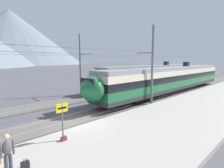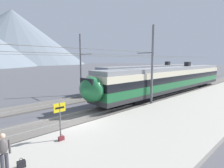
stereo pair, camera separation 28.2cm
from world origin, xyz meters
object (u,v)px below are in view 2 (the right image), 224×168
(platform_sign, at_px, (60,113))
(passenger_walking, at_px, (4,151))
(handbag_near_sign, at_px, (61,138))
(train_near_platform, at_px, (172,78))
(train_far_track, at_px, (154,74))
(handbag_beside_passenger, at_px, (21,164))
(catenary_mast_mid, at_px, (151,65))
(catenary_mast_far_side, at_px, (81,64))

(platform_sign, relative_size, passenger_walking, 1.26)
(handbag_near_sign, bearing_deg, platform_sign, 81.25)
(train_near_platform, height_order, train_far_track, same)
(handbag_beside_passenger, bearing_deg, passenger_walking, 177.41)
(train_near_platform, xyz_separation_m, catenary_mast_mid, (-7.83, -1.69, 2.08))
(train_near_platform, distance_m, platform_sign, 19.49)
(train_far_track, distance_m, handbag_beside_passenger, 28.29)
(train_far_track, distance_m, catenary_mast_mid, 14.63)
(train_far_track, bearing_deg, catenary_mast_mid, -148.52)
(train_far_track, bearing_deg, handbag_beside_passenger, -158.05)
(catenary_mast_mid, xyz_separation_m, handbag_beside_passenger, (-13.84, -2.99, -3.83))
(catenary_mast_mid, height_order, handbag_near_sign, catenary_mast_mid)
(handbag_beside_passenger, xyz_separation_m, handbag_near_sign, (2.47, 1.21, -0.04))
(catenary_mast_mid, relative_size, passenger_walking, 25.14)
(train_near_platform, bearing_deg, catenary_mast_far_side, 141.00)
(train_near_platform, xyz_separation_m, train_far_track, (4.52, 5.87, -0.00))
(train_far_track, bearing_deg, passenger_walking, -158.55)
(handbag_beside_passenger, bearing_deg, platform_sign, 27.78)
(passenger_walking, bearing_deg, train_near_platform, 11.81)
(passenger_walking, relative_size, handbag_beside_passenger, 3.87)
(train_far_track, relative_size, platform_sign, 13.45)
(catenary_mast_mid, bearing_deg, catenary_mast_far_side, 102.44)
(handbag_beside_passenger, bearing_deg, train_far_track, 21.95)
(train_far_track, xyz_separation_m, passenger_walking, (-26.79, -10.53, -0.97))
(train_near_platform, distance_m, handbag_beside_passenger, 22.24)
(train_near_platform, height_order, catenary_mast_mid, catenary_mast_mid)
(passenger_walking, bearing_deg, catenary_mast_far_side, 46.05)
(catenary_mast_far_side, xyz_separation_m, platform_sign, (-9.20, -11.46, -2.40))
(handbag_beside_passenger, bearing_deg, train_near_platform, 12.20)
(catenary_mast_mid, relative_size, platform_sign, 19.93)
(platform_sign, distance_m, handbag_beside_passenger, 3.14)
(train_near_platform, height_order, catenary_mast_far_side, catenary_mast_far_side)
(catenary_mast_mid, height_order, platform_sign, catenary_mast_mid)
(passenger_walking, bearing_deg, handbag_near_sign, 21.13)
(train_near_platform, xyz_separation_m, handbag_beside_passenger, (-21.67, -4.68, -1.75))
(platform_sign, bearing_deg, catenary_mast_far_side, 51.23)
(train_far_track, xyz_separation_m, catenary_mast_mid, (-12.35, -7.56, 2.08))
(train_far_track, bearing_deg, train_near_platform, -127.59)
(catenary_mast_far_side, bearing_deg, handbag_near_sign, -128.57)
(train_near_platform, relative_size, handbag_beside_passenger, 69.58)
(train_far_track, height_order, handbag_beside_passenger, train_far_track)
(catenary_mast_mid, distance_m, handbag_near_sign, 12.15)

